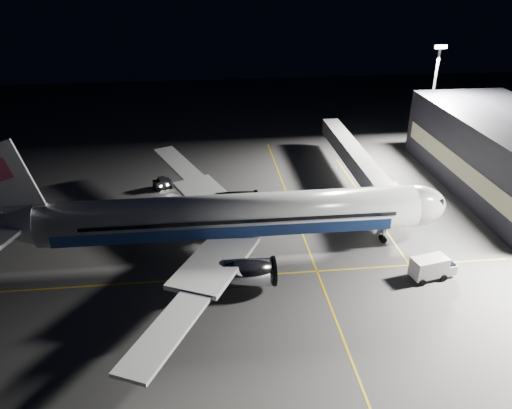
{
  "coord_description": "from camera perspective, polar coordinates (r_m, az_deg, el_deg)",
  "views": [
    {
      "loc": [
        -3.3,
        -56.34,
        35.47
      ],
      "look_at": [
        3.2,
        1.37,
        6.0
      ],
      "focal_mm": 35.0,
      "sensor_mm": 36.0,
      "label": 1
    }
  ],
  "objects": [
    {
      "name": "terminal",
      "position": [
        90.8,
        27.03,
        4.96
      ],
      "size": [
        18.12,
        40.0,
        12.0
      ],
      "color": "black",
      "rests_on": "ground"
    },
    {
      "name": "floodlight_mast_north",
      "position": [
        101.04,
        19.61,
        12.18
      ],
      "size": [
        2.4,
        0.68,
        20.7
      ],
      "color": "#59595E",
      "rests_on": "ground"
    },
    {
      "name": "ground",
      "position": [
        66.66,
        -2.61,
        -5.28
      ],
      "size": [
        200.0,
        200.0,
        0.0
      ],
      "primitive_type": "plane",
      "color": "#4C4C4F",
      "rests_on": "ground"
    },
    {
      "name": "guide_line_side",
      "position": [
        79.36,
        12.9,
        -0.37
      ],
      "size": [
        0.25,
        40.0,
        0.01
      ],
      "primitive_type": "cube",
      "color": "gold",
      "rests_on": "ground"
    },
    {
      "name": "guide_line_main",
      "position": [
        67.89,
        5.87,
        -4.75
      ],
      "size": [
        0.25,
        80.0,
        0.01
      ],
      "primitive_type": "cube",
      "color": "gold",
      "rests_on": "ground"
    },
    {
      "name": "jet_bridge",
      "position": [
        84.43,
        11.53,
        4.89
      ],
      "size": [
        3.6,
        34.4,
        6.3
      ],
      "color": "#B2B2B7",
      "rests_on": "ground"
    },
    {
      "name": "guide_line_cross",
      "position": [
        61.66,
        -2.21,
        -8.22
      ],
      "size": [
        70.0,
        0.25,
        0.01
      ],
      "primitive_type": "cube",
      "color": "gold",
      "rests_on": "ground"
    },
    {
      "name": "safety_cone_b",
      "position": [
        75.42,
        0.37,
        -0.86
      ],
      "size": [
        0.44,
        0.44,
        0.66
      ],
      "primitive_type": "cone",
      "color": "orange",
      "rests_on": "ground"
    },
    {
      "name": "safety_cone_c",
      "position": [
        78.26,
        -4.67,
        0.09
      ],
      "size": [
        0.37,
        0.37,
        0.56
      ],
      "primitive_type": "cone",
      "color": "orange",
      "rests_on": "ground"
    },
    {
      "name": "baggage_tug",
      "position": [
        84.9,
        -10.67,
        2.4
      ],
      "size": [
        3.38,
        3.12,
        1.98
      ],
      "rotation": [
        0.0,
        0.0,
        0.43
      ],
      "color": "black",
      "rests_on": "ground"
    },
    {
      "name": "safety_cone_a",
      "position": [
        74.32,
        -0.54,
        -1.34
      ],
      "size": [
        0.39,
        0.39,
        0.59
      ],
      "primitive_type": "cone",
      "color": "orange",
      "rests_on": "ground"
    },
    {
      "name": "service_truck",
      "position": [
        64.26,
        19.53,
        -6.73
      ],
      "size": [
        5.93,
        3.36,
        2.86
      ],
      "rotation": [
        0.0,
        0.0,
        0.21
      ],
      "color": "silver",
      "rests_on": "ground"
    },
    {
      "name": "airliner",
      "position": [
        64.01,
        -3.67,
        -1.41
      ],
      "size": [
        61.48,
        54.22,
        16.64
      ],
      "color": "silver",
      "rests_on": "ground"
    }
  ]
}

